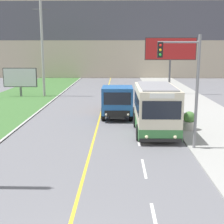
% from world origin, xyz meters
% --- Properties ---
extents(apartment_block_background, '(80.00, 8.04, 19.95)m').
position_xyz_m(apartment_block_background, '(0.00, 56.94, 9.98)').
color(apartment_block_background, '#BCAD93').
rests_on(apartment_block_background, ground_plane).
extents(city_bus, '(2.66, 5.68, 3.21)m').
position_xyz_m(city_bus, '(3.96, 13.91, 1.62)').
color(city_bus, beige).
rests_on(city_bus, ground_plane).
extents(dump_truck, '(2.47, 6.77, 2.61)m').
position_xyz_m(dump_truck, '(1.43, 18.77, 1.32)').
color(dump_truck, black).
rests_on(dump_truck, ground_plane).
extents(utility_pole_far, '(1.80, 0.28, 11.15)m').
position_xyz_m(utility_pole_far, '(-7.25, 30.20, 5.63)').
color(utility_pole_far, '#9E9E99').
rests_on(utility_pole_far, ground_plane).
extents(traffic_light_mast, '(2.28, 0.32, 6.26)m').
position_xyz_m(traffic_light_mast, '(5.15, 10.72, 3.97)').
color(traffic_light_mast, slate).
rests_on(traffic_light_mast, ground_plane).
extents(billboard_large, '(6.12, 0.24, 6.80)m').
position_xyz_m(billboard_large, '(7.70, 31.87, 5.26)').
color(billboard_large, '#59595B').
rests_on(billboard_large, ground_plane).
extents(billboard_small, '(3.90, 0.24, 3.33)m').
position_xyz_m(billboard_small, '(-9.90, 29.79, 2.17)').
color(billboard_small, '#59595B').
rests_on(billboard_small, ground_plane).
extents(planter_round_near, '(1.02, 1.02, 1.26)m').
position_xyz_m(planter_round_near, '(6.36, 14.75, 0.64)').
color(planter_round_near, '#B7B2A8').
rests_on(planter_round_near, sidewalk_right).
extents(planter_round_second, '(1.01, 1.01, 1.23)m').
position_xyz_m(planter_round_second, '(6.49, 20.00, 0.62)').
color(planter_round_second, '#B7B2A8').
rests_on(planter_round_second, sidewalk_right).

